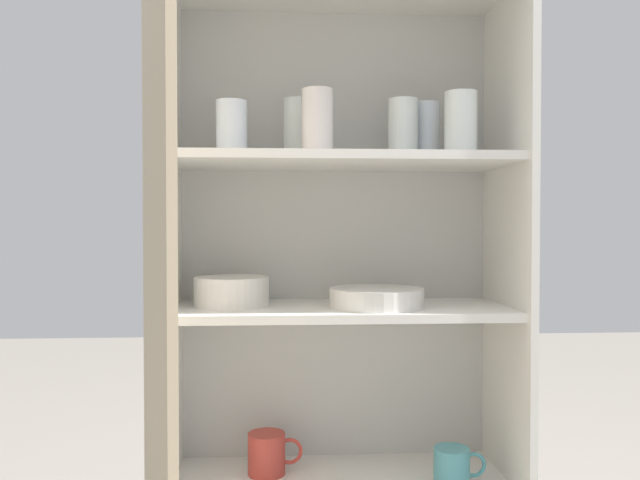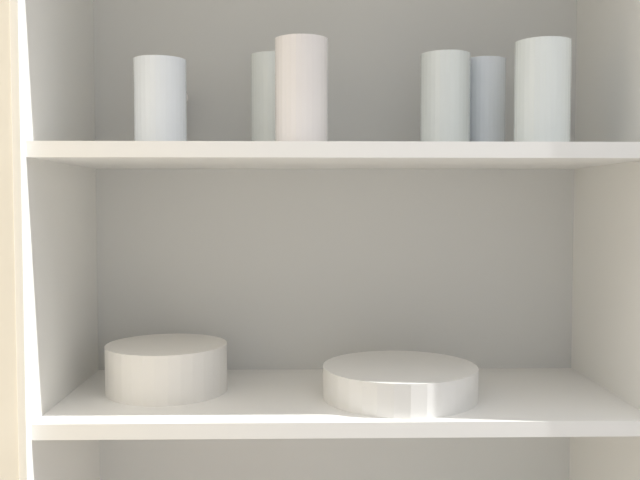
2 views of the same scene
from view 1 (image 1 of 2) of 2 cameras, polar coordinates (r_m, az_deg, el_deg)
name	(u,v)px [view 1 (image 1 of 2)]	position (r m, az deg, el deg)	size (l,w,h in m)	color
cupboard_back_panel	(334,300)	(1.64, 1.31, -5.48)	(0.82, 0.02, 1.49)	silver
cupboard_side_left	(167,309)	(1.50, -13.78, -6.15)	(0.02, 0.34, 1.49)	white
cupboard_side_right	(507,306)	(1.57, 16.70, -5.84)	(0.02, 0.34, 1.49)	white
shelf_board_middle	(340,310)	(1.48, 1.82, -6.43)	(0.79, 0.30, 0.02)	white
shelf_board_upper	(340,161)	(1.47, 1.83, 7.23)	(0.79, 0.30, 0.02)	white
cupboard_door	(158,337)	(1.13, -14.60, -8.54)	(0.14, 0.40, 1.49)	tan
tumbler_glass_0	(427,131)	(1.57, 9.72, 9.77)	(0.06, 0.06, 0.14)	white
tumbler_glass_1	(297,129)	(1.54, -2.15, 10.08)	(0.07, 0.07, 0.15)	white
tumbler_glass_2	(317,121)	(1.42, -0.24, 10.79)	(0.07, 0.07, 0.14)	silver
tumbler_glass_3	(461,123)	(1.47, 12.74, 10.37)	(0.07, 0.07, 0.14)	white
tumbler_glass_4	(403,129)	(1.52, 7.59, 10.07)	(0.07, 0.07, 0.14)	white
tumbler_glass_5	(232,127)	(1.44, -8.09, 10.16)	(0.07, 0.07, 0.12)	white
wine_glass_0	(229,129)	(1.58, -8.31, 10.01)	(0.07, 0.07, 0.12)	silver
plate_stack_white	(376,298)	(1.46, 5.18, -5.27)	(0.22, 0.22, 0.04)	silver
mixing_bowl_large	(232,290)	(1.49, -8.08, -4.55)	(0.18, 0.18, 0.07)	silver
coffee_mug_primary	(268,454)	(1.59, -4.82, -18.88)	(0.13, 0.09, 0.10)	#BC3D33
coffee_mug_extra_1	(453,467)	(1.55, 12.04, -19.65)	(0.12, 0.08, 0.09)	teal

